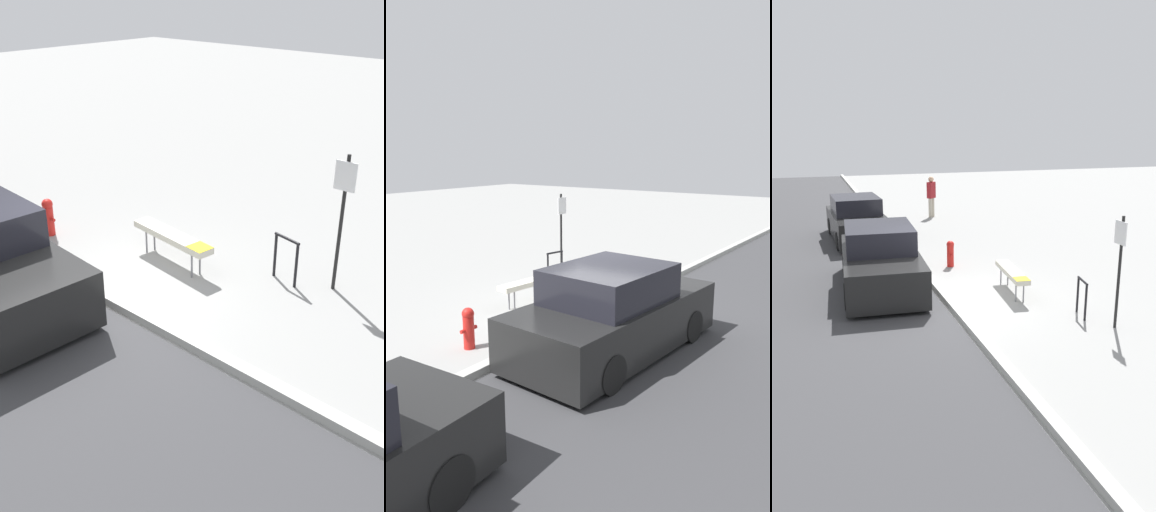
# 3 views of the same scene
# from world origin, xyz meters

# --- Properties ---
(ground_plane) EXTENTS (60.00, 60.00, 0.00)m
(ground_plane) POSITION_xyz_m (0.00, 0.00, 0.00)
(ground_plane) COLOR gray
(curb) EXTENTS (60.00, 0.20, 0.13)m
(curb) POSITION_xyz_m (0.00, 0.00, 0.07)
(curb) COLOR #A8A8A3
(curb) RESTS_ON ground_plane
(bench) EXTENTS (1.88, 0.55, 0.60)m
(bench) POSITION_xyz_m (0.00, 1.67, 0.52)
(bench) COLOR gray
(bench) RESTS_ON ground_plane
(bike_rack) EXTENTS (0.55, 0.16, 0.83)m
(bike_rack) POSITION_xyz_m (1.88, 2.48, 0.50)
(bike_rack) COLOR black
(bike_rack) RESTS_ON ground_plane
(sign_post) EXTENTS (0.36, 0.08, 2.30)m
(sign_post) POSITION_xyz_m (2.62, 2.82, 1.38)
(sign_post) COLOR black
(sign_post) RESTS_ON ground_plane
(fire_hydrant) EXTENTS (0.36, 0.22, 0.77)m
(fire_hydrant) POSITION_xyz_m (-2.70, 0.90, 0.41)
(fire_hydrant) COLOR red
(fire_hydrant) RESTS_ON ground_plane
(pedestrian) EXTENTS (0.44, 0.44, 1.79)m
(pedestrian) POSITION_xyz_m (-10.57, 2.35, 0.96)
(pedestrian) COLOR #B7AD99
(pedestrian) RESTS_ON ground_plane
(parked_car_near) EXTENTS (4.30, 2.10, 1.58)m
(parked_car_near) POSITION_xyz_m (-1.36, -1.31, 0.70)
(parked_car_near) COLOR black
(parked_car_near) RESTS_ON ground_plane
(parked_car_far) EXTENTS (4.27, 1.89, 1.53)m
(parked_car_far) POSITION_xyz_m (-7.06, -1.27, 0.68)
(parked_car_far) COLOR black
(parked_car_far) RESTS_ON ground_plane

